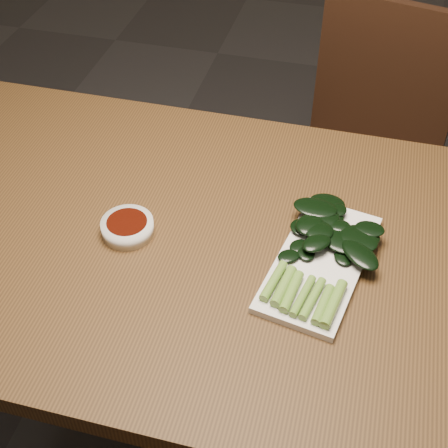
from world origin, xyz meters
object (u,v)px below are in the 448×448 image
chair_far (363,153)px  gai_lan (328,243)px  sauce_bowl (128,227)px  serving_plate (320,263)px  table (226,267)px

chair_far → gai_lan: 0.74m
chair_far → sauce_bowl: chair_far is taller
sauce_bowl → gai_lan: 0.37m
chair_far → gai_lan: chair_far is taller
gai_lan → sauce_bowl: bearing=-173.8°
serving_plate → gai_lan: (0.01, 0.03, 0.02)m
table → serving_plate: size_ratio=4.33×
table → sauce_bowl: (-0.18, -0.03, 0.09)m
serving_plate → gai_lan: size_ratio=1.01×
chair_far → serving_plate: (-0.05, -0.71, 0.27)m
table → chair_far: size_ratio=1.57×
table → serving_plate: 0.19m
sauce_bowl → serving_plate: bearing=1.3°
table → sauce_bowl: sauce_bowl is taller
chair_far → serving_plate: chair_far is taller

